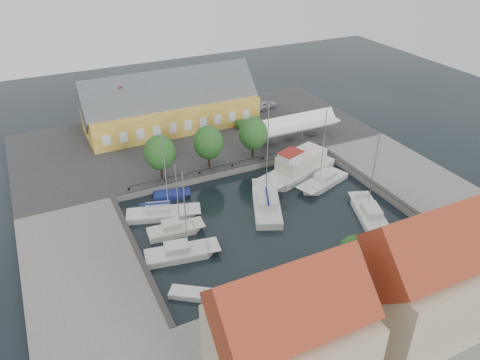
% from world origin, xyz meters
% --- Properties ---
extents(ground, '(140.00, 140.00, 0.00)m').
position_xyz_m(ground, '(0.00, 0.00, 0.00)').
color(ground, black).
rests_on(ground, ground).
extents(north_quay, '(56.00, 26.00, 1.00)m').
position_xyz_m(north_quay, '(0.00, 23.00, 0.50)').
color(north_quay, '#2D2D30').
rests_on(north_quay, ground).
extents(west_quay, '(12.00, 24.00, 1.00)m').
position_xyz_m(west_quay, '(-22.00, -2.00, 0.50)').
color(west_quay, slate).
rests_on(west_quay, ground).
extents(east_quay, '(12.00, 24.00, 1.00)m').
position_xyz_m(east_quay, '(22.00, -2.00, 0.50)').
color(east_quay, slate).
rests_on(east_quay, ground).
extents(south_bank, '(56.00, 14.00, 1.00)m').
position_xyz_m(south_bank, '(0.00, -21.00, 0.50)').
color(south_bank, slate).
rests_on(south_bank, ground).
extents(quay_edge_fittings, '(56.00, 24.72, 0.40)m').
position_xyz_m(quay_edge_fittings, '(0.02, 4.75, 1.06)').
color(quay_edge_fittings, '#383533').
rests_on(quay_edge_fittings, north_quay).
extents(warehouse, '(28.56, 14.00, 9.55)m').
position_xyz_m(warehouse, '(-2.60, 28.36, 4.43)').
color(warehouse, '#BB8F2D').
rests_on(warehouse, north_quay).
extents(tent_canopy, '(14.00, 4.00, 2.83)m').
position_xyz_m(tent_canopy, '(14.00, 14.50, 3.68)').
color(tent_canopy, white).
rests_on(tent_canopy, north_quay).
extents(quay_trees, '(18.20, 4.20, 6.30)m').
position_xyz_m(quay_trees, '(-2.00, 12.00, 4.88)').
color(quay_trees, black).
rests_on(quay_trees, north_quay).
extents(car_silver, '(4.96, 2.85, 1.59)m').
position_xyz_m(car_silver, '(15.88, 28.03, 1.79)').
color(car_silver, '#ACAFB4').
rests_on(car_silver, north_quay).
extents(car_red, '(3.25, 4.94, 1.54)m').
position_xyz_m(car_red, '(-7.06, 18.47, 1.77)').
color(car_red, '#5B1416').
rests_on(car_red, north_quay).
extents(center_sailboat, '(7.25, 11.00, 14.51)m').
position_xyz_m(center_sailboat, '(1.16, 0.64, 0.36)').
color(center_sailboat, silver).
rests_on(center_sailboat, ground).
extents(trawler, '(13.85, 7.93, 5.00)m').
position_xyz_m(trawler, '(9.25, 6.17, 1.02)').
color(trawler, silver).
rests_on(trawler, ground).
extents(east_boat_a, '(8.81, 5.36, 11.95)m').
position_xyz_m(east_boat_a, '(11.03, 2.33, 0.26)').
color(east_boat_a, silver).
rests_on(east_boat_a, ground).
extents(east_boat_c, '(5.83, 9.39, 11.52)m').
position_xyz_m(east_boat_c, '(11.60, -6.81, 0.26)').
color(east_boat_c, silver).
rests_on(east_boat_c, ground).
extents(west_boat_a, '(9.46, 5.18, 12.12)m').
position_xyz_m(west_boat_a, '(-11.54, 4.53, 0.27)').
color(west_boat_a, silver).
rests_on(west_boat_a, ground).
extents(west_boat_b, '(6.91, 2.86, 9.45)m').
position_xyz_m(west_boat_b, '(-11.20, 0.60, 0.26)').
color(west_boat_b, silver).
rests_on(west_boat_b, ground).
extents(west_boat_c, '(8.56, 3.97, 11.20)m').
position_xyz_m(west_boat_c, '(-12.00, -3.73, 0.26)').
color(west_boat_c, silver).
rests_on(west_boat_c, ground).
extents(launch_sw, '(4.36, 3.70, 0.98)m').
position_xyz_m(launch_sw, '(-13.23, -9.88, 0.09)').
color(launch_sw, silver).
rests_on(launch_sw, ground).
extents(launch_nw, '(5.14, 3.11, 0.88)m').
position_xyz_m(launch_nw, '(-8.95, 8.46, 0.09)').
color(launch_nw, navy).
rests_on(launch_nw, ground).
extents(townhouses, '(36.30, 8.50, 12.00)m').
position_xyz_m(townhouses, '(1.93, -23.24, 5.82)').
color(townhouses, '#B9A88E').
rests_on(townhouses, south_bank).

